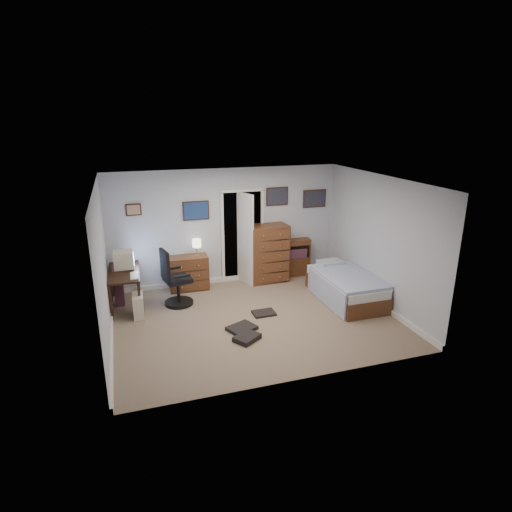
{
  "coord_description": "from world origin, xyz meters",
  "views": [
    {
      "loc": [
        -2.12,
        -6.73,
        3.52
      ],
      "look_at": [
        0.13,
        0.3,
        1.1
      ],
      "focal_mm": 30.0,
      "sensor_mm": 36.0,
      "label": 1
    }
  ],
  "objects_px": {
    "tall_dresser": "(268,253)",
    "bed": "(345,286)",
    "low_dresser": "(189,273)",
    "computer_desk": "(120,280)",
    "office_chair": "(175,284)"
  },
  "relations": [
    {
      "from": "computer_desk",
      "to": "office_chair",
      "type": "bearing_deg",
      "value": -12.04
    },
    {
      "from": "low_dresser",
      "to": "bed",
      "type": "bearing_deg",
      "value": -26.13
    },
    {
      "from": "office_chair",
      "to": "tall_dresser",
      "type": "distance_m",
      "value": 2.26
    },
    {
      "from": "tall_dresser",
      "to": "computer_desk",
      "type": "bearing_deg",
      "value": -175.75
    },
    {
      "from": "computer_desk",
      "to": "low_dresser",
      "type": "bearing_deg",
      "value": 20.89
    },
    {
      "from": "low_dresser",
      "to": "bed",
      "type": "height_order",
      "value": "low_dresser"
    },
    {
      "from": "computer_desk",
      "to": "low_dresser",
      "type": "height_order",
      "value": "low_dresser"
    },
    {
      "from": "low_dresser",
      "to": "tall_dresser",
      "type": "distance_m",
      "value": 1.78
    },
    {
      "from": "office_chair",
      "to": "bed",
      "type": "xyz_separation_m",
      "value": [
        3.27,
        -0.78,
        -0.16
      ]
    },
    {
      "from": "tall_dresser",
      "to": "bed",
      "type": "height_order",
      "value": "tall_dresser"
    },
    {
      "from": "low_dresser",
      "to": "tall_dresser",
      "type": "height_order",
      "value": "tall_dresser"
    },
    {
      "from": "computer_desk",
      "to": "bed",
      "type": "bearing_deg",
      "value": -11.77
    },
    {
      "from": "tall_dresser",
      "to": "bed",
      "type": "xyz_separation_m",
      "value": [
        1.13,
        -1.48,
        -0.35
      ]
    },
    {
      "from": "office_chair",
      "to": "tall_dresser",
      "type": "relative_size",
      "value": 0.9
    },
    {
      "from": "low_dresser",
      "to": "tall_dresser",
      "type": "relative_size",
      "value": 0.64
    }
  ]
}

